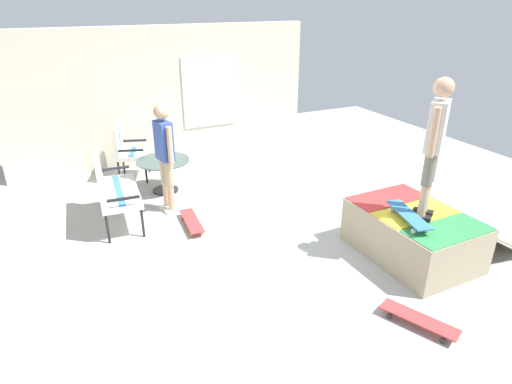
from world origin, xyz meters
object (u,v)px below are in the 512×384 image
(skate_ramp, at_px, (414,233))
(patio_table, at_px, (164,169))
(skateboard_by_bench, at_px, (192,221))
(skateboard_spare, at_px, (419,319))
(patio_bench, at_px, (110,185))
(skateboard_on_ramp, at_px, (408,215))
(patio_chair_near_house, at_px, (126,147))
(person_watching, at_px, (165,151))
(person_skater, at_px, (435,139))

(skate_ramp, distance_m, patio_table, 4.18)
(skateboard_by_bench, bearing_deg, patio_table, 0.44)
(patio_table, distance_m, skateboard_spare, 4.76)
(patio_bench, height_order, skateboard_on_ramp, patio_bench)
(patio_chair_near_house, bearing_deg, patio_bench, 162.26)
(patio_bench, height_order, skateboard_by_bench, patio_bench)
(patio_table, height_order, person_watching, person_watching)
(patio_chair_near_house, distance_m, skateboard_spare, 5.73)
(patio_chair_near_house, xyz_separation_m, person_watching, (-1.62, -0.32, 0.38))
(patio_bench, xyz_separation_m, skateboard_on_ramp, (-2.74, -3.08, 0.10))
(patio_bench, relative_size, skateboard_spare, 1.58)
(person_watching, bearing_deg, person_skater, -138.41)
(patio_table, distance_m, skateboard_by_bench, 1.47)
(patio_table, relative_size, person_watching, 0.53)
(skateboard_by_bench, xyz_separation_m, skateboard_on_ramp, (-2.14, -2.07, 0.63))
(skate_ramp, relative_size, person_watching, 1.14)
(skateboard_on_ramp, bearing_deg, patio_chair_near_house, 29.82)
(skate_ramp, xyz_separation_m, person_skater, (-0.11, 0.06, 1.31))
(person_watching, height_order, person_skater, person_skater)
(patio_table, bearing_deg, skateboard_on_ramp, -149.78)
(patio_table, distance_m, person_watching, 0.97)
(patio_bench, relative_size, person_watching, 0.76)
(patio_bench, relative_size, person_skater, 0.76)
(skateboard_spare, bearing_deg, person_watching, 22.94)
(patio_chair_near_house, xyz_separation_m, patio_table, (-0.86, -0.46, -0.21))
(skate_ramp, height_order, person_skater, person_skater)
(skateboard_by_bench, bearing_deg, skateboard_spare, -154.92)
(patio_chair_near_house, bearing_deg, patio_table, -151.84)
(patio_chair_near_house, distance_m, person_skater, 5.31)
(person_watching, bearing_deg, skateboard_spare, -157.06)
(patio_table, height_order, person_skater, person_skater)
(patio_bench, distance_m, person_skater, 4.42)
(person_watching, distance_m, skateboard_spare, 4.18)
(skate_ramp, relative_size, skateboard_on_ramp, 2.36)
(skate_ramp, height_order, patio_chair_near_house, patio_chair_near_house)
(skate_ramp, distance_m, person_skater, 1.32)
(person_skater, relative_size, skateboard_spare, 2.09)
(person_watching, bearing_deg, skateboard_by_bench, -167.66)
(patio_bench, relative_size, skateboard_on_ramp, 1.56)
(skateboard_by_bench, xyz_separation_m, skateboard_spare, (-3.08, -1.44, 0.00))
(skateboard_by_bench, relative_size, skateboard_on_ramp, 0.99)
(person_skater, distance_m, skateboard_spare, 2.02)
(patio_bench, xyz_separation_m, patio_table, (0.83, -1.00, -0.21))
(person_watching, bearing_deg, patio_bench, 94.39)
(patio_chair_near_house, xyz_separation_m, person_skater, (-4.41, -2.79, 1.01))
(skate_ramp, xyz_separation_m, patio_bench, (2.60, 3.39, 0.30))
(patio_chair_near_house, bearing_deg, skateboard_on_ramp, -150.18)
(patio_chair_near_house, distance_m, patio_table, 1.00)
(person_skater, bearing_deg, skateboard_on_ramp, 96.06)
(patio_chair_near_house, relative_size, skateboard_spare, 1.26)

